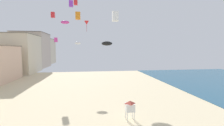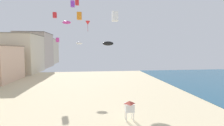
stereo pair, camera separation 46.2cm
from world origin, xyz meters
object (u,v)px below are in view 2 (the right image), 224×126
object	(u,v)px
kite_red_delta	(88,23)
kite_magenta_parafoil	(67,22)
kite_red_box_2	(77,2)
kite_black_parafoil	(108,43)
kite_red_box	(55,15)
kite_orange_box	(79,16)
lifeguard_stand	(129,106)
kite_purple_box	(73,4)
kite_white_parafoil	(79,43)
kite_white_box	(115,16)
kite_magenta_box	(58,40)

from	to	relation	value
kite_red_delta	kite_magenta_parafoil	bearing A→B (deg)	134.49
kite_red_box_2	kite_black_parafoil	size ratio (longest dim) A/B	0.52
kite_red_box	kite_magenta_parafoil	size ratio (longest dim) A/B	0.67
kite_orange_box	kite_red_delta	world-z (taller)	kite_orange_box
lifeguard_stand	kite_purple_box	xyz separation A→B (m)	(-9.56, 22.98, 18.74)
kite_orange_box	kite_red_box_2	world-z (taller)	kite_red_box_2
kite_red_delta	kite_white_parafoil	bearing A→B (deg)	110.77
kite_magenta_parafoil	kite_purple_box	world-z (taller)	kite_purple_box
kite_purple_box	kite_black_parafoil	size ratio (longest dim) A/B	0.61
kite_red_box_2	kite_black_parafoil	distance (m)	11.74
kite_white_parafoil	kite_white_box	bearing A→B (deg)	-72.87
lifeguard_stand	kite_orange_box	bearing A→B (deg)	97.26
kite_black_parafoil	kite_red_delta	bearing A→B (deg)	-169.65
kite_white_parafoil	kite_red_delta	size ratio (longest dim) A/B	0.69
kite_purple_box	kite_black_parafoil	world-z (taller)	kite_purple_box
kite_red_box_2	kite_red_delta	bearing A→B (deg)	-47.04
kite_white_parafoil	kite_black_parafoil	world-z (taller)	kite_white_parafoil
kite_purple_box	kite_red_box_2	bearing A→B (deg)	-71.37
lifeguard_stand	kite_orange_box	xyz separation A→B (m)	(-7.63, 18.89, 14.98)
kite_magenta_parafoil	kite_orange_box	bearing A→B (deg)	-35.89
kite_white_box	kite_magenta_parafoil	world-z (taller)	kite_magenta_parafoil
kite_white_parafoil	kite_purple_box	world-z (taller)	kite_purple_box
kite_purple_box	kite_black_parafoil	bearing A→B (deg)	-36.76
kite_white_box	kite_magenta_parafoil	distance (m)	21.84
kite_red_box	kite_purple_box	size ratio (longest dim) A/B	0.92
kite_white_parafoil	kite_orange_box	xyz separation A→B (m)	(0.40, -3.33, 6.12)
lifeguard_stand	kite_white_box	xyz separation A→B (m)	(-1.67, 1.59, 11.54)
kite_magenta_box	kite_magenta_parafoil	bearing A→B (deg)	-7.36
kite_magenta_box	kite_orange_box	bearing A→B (deg)	-25.53
kite_black_parafoil	kite_red_box_2	bearing A→B (deg)	165.45
kite_red_box_2	lifeguard_stand	bearing A→B (deg)	-66.47
kite_magenta_parafoil	kite_red_box	bearing A→B (deg)	140.10
kite_red_box	kite_magenta_parafoil	world-z (taller)	kite_red_box
kite_orange_box	kite_magenta_box	xyz separation A→B (m)	(-5.58, 2.66, -5.38)
kite_red_box	kite_magenta_parafoil	bearing A→B (deg)	-39.90
kite_purple_box	kite_magenta_box	bearing A→B (deg)	-158.58
kite_white_parafoil	kite_magenta_box	distance (m)	5.27
kite_magenta_box	kite_red_box_2	distance (m)	10.27
kite_black_parafoil	kite_magenta_parafoil	bearing A→B (deg)	154.95
kite_white_box	kite_red_box_2	distance (m)	19.17
kite_red_delta	kite_black_parafoil	world-z (taller)	kite_red_delta
kite_black_parafoil	kite_white_parafoil	bearing A→B (deg)	141.20
kite_white_parafoil	kite_red_box	xyz separation A→B (m)	(-6.24, 1.85, 7.23)
kite_white_parafoil	kite_magenta_parafoil	xyz separation A→B (m)	(-2.87, -0.97, 4.98)
kite_white_parafoil	kite_magenta_box	size ratio (longest dim) A/B	1.44
kite_magenta_parafoil	kite_magenta_box	bearing A→B (deg)	172.64
kite_red_box_2	kite_orange_box	bearing A→B (deg)	42.98
kite_white_box	kite_orange_box	xyz separation A→B (m)	(-5.96, 17.30, 3.44)
kite_white_box	kite_red_delta	bearing A→B (deg)	105.47
kite_white_parafoil	kite_red_box_2	world-z (taller)	kite_red_box_2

